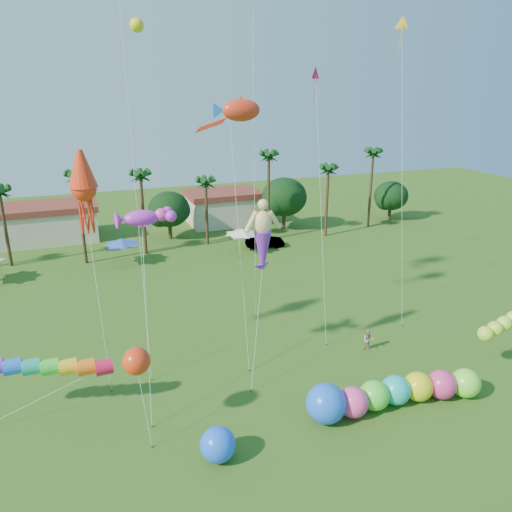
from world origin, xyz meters
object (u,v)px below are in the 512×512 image
object	(u,v)px
car_b	(265,241)
spectator_b	(368,340)
blue_ball	(218,445)
caterpillar_inflatable	(388,393)

from	to	relation	value
car_b	spectator_b	xyz separation A→B (m)	(-2.02, -26.79, 0.09)
car_b	spectator_b	world-z (taller)	spectator_b
spectator_b	blue_ball	bearing A→B (deg)	-132.07
caterpillar_inflatable	blue_ball	size ratio (longest dim) A/B	6.11
car_b	blue_ball	world-z (taller)	blue_ball
car_b	blue_ball	distance (m)	37.83
caterpillar_inflatable	car_b	bearing A→B (deg)	86.23
spectator_b	blue_ball	distance (m)	16.03
caterpillar_inflatable	blue_ball	world-z (taller)	caterpillar_inflatable
blue_ball	spectator_b	bearing A→B (deg)	27.41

